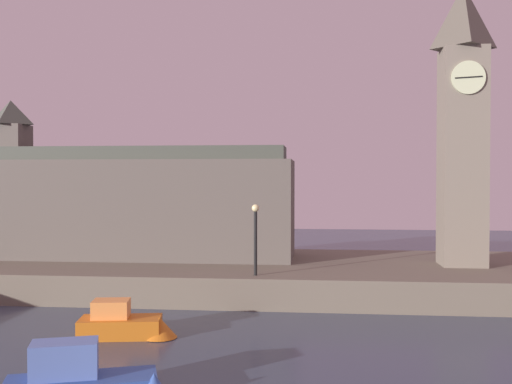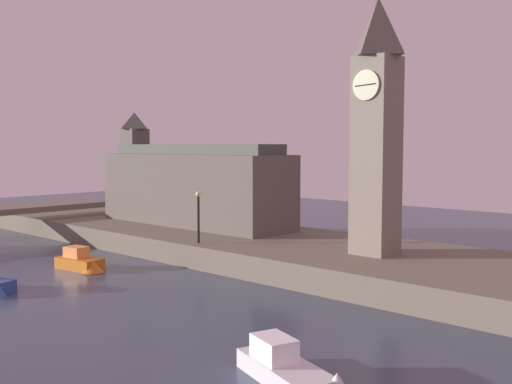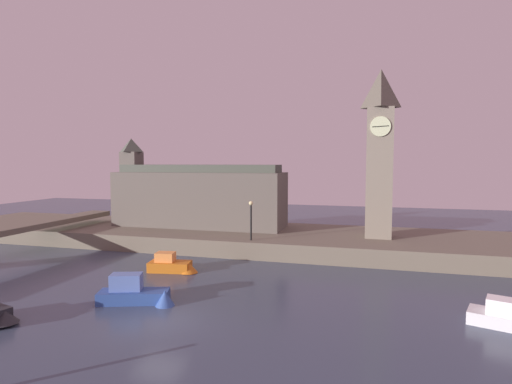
{
  "view_description": "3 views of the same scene",
  "coord_description": "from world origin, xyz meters",
  "px_view_note": "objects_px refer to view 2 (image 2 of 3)",
  "views": [
    {
      "loc": [
        3.5,
        -13.39,
        6.13
      ],
      "look_at": [
        0.33,
        17.66,
        5.44
      ],
      "focal_mm": 42.16,
      "sensor_mm": 36.0,
      "label": 1
    },
    {
      "loc": [
        29.98,
        -10.88,
        7.9
      ],
      "look_at": [
        3.21,
        17.82,
        4.85
      ],
      "focal_mm": 42.08,
      "sensor_mm": 36.0,
      "label": 2
    },
    {
      "loc": [
        10.29,
        -18.26,
        8.22
      ],
      "look_at": [
        0.75,
        16.08,
        5.63
      ],
      "focal_mm": 28.48,
      "sensor_mm": 36.0,
      "label": 3
    }
  ],
  "objects_px": {
    "clock_tower": "(377,123)",
    "streetlamp": "(198,210)",
    "boat_patrol_orange": "(82,262)",
    "parliament_hall": "(190,185)",
    "boat_ferry_white": "(296,372)"
  },
  "relations": [
    {
      "from": "parliament_hall",
      "to": "boat_patrol_orange",
      "type": "distance_m",
      "value": 13.36
    },
    {
      "from": "clock_tower",
      "to": "streetlamp",
      "type": "xyz_separation_m",
      "value": [
        -10.62,
        -4.45,
        -5.56
      ]
    },
    {
      "from": "parliament_hall",
      "to": "streetlamp",
      "type": "relative_size",
      "value": 5.31
    },
    {
      "from": "clock_tower",
      "to": "parliament_hall",
      "type": "distance_m",
      "value": 19.16
    },
    {
      "from": "clock_tower",
      "to": "streetlamp",
      "type": "distance_m",
      "value": 12.79
    },
    {
      "from": "clock_tower",
      "to": "boat_ferry_white",
      "type": "relative_size",
      "value": 2.87
    },
    {
      "from": "parliament_hall",
      "to": "boat_ferry_white",
      "type": "distance_m",
      "value": 30.85
    },
    {
      "from": "streetlamp",
      "to": "boat_patrol_orange",
      "type": "height_order",
      "value": "streetlamp"
    },
    {
      "from": "clock_tower",
      "to": "parliament_hall",
      "type": "xyz_separation_m",
      "value": [
        -18.54,
        1.7,
        -4.53
      ]
    },
    {
      "from": "streetlamp",
      "to": "boat_patrol_orange",
      "type": "distance_m",
      "value": 8.06
    },
    {
      "from": "clock_tower",
      "to": "streetlamp",
      "type": "bearing_deg",
      "value": -157.26
    },
    {
      "from": "clock_tower",
      "to": "parliament_hall",
      "type": "bearing_deg",
      "value": 174.76
    },
    {
      "from": "boat_ferry_white",
      "to": "streetlamp",
      "type": "bearing_deg",
      "value": 147.37
    },
    {
      "from": "streetlamp",
      "to": "parliament_hall",
      "type": "bearing_deg",
      "value": 142.15
    },
    {
      "from": "boat_ferry_white",
      "to": "boat_patrol_orange",
      "type": "bearing_deg",
      "value": 166.82
    }
  ]
}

